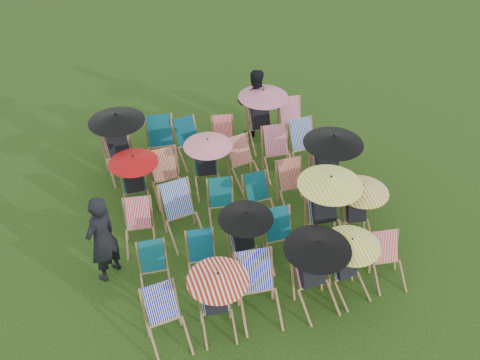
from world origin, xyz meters
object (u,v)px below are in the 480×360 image
object	(u,v)px
deckchair_5	(389,262)
person_left	(102,239)
deckchair_0	(167,322)
deckchair_29	(292,122)
person_rear	(254,103)

from	to	relation	value
deckchair_5	person_left	size ratio (longest dim) A/B	0.47
deckchair_5	person_left	xyz separation A→B (m)	(-4.67, 1.73, 0.48)
deckchair_5	person_left	distance (m)	5.00
deckchair_0	deckchair_29	bearing A→B (deg)	43.92
person_left	person_rear	xyz separation A→B (m)	(4.05, 3.39, -0.05)
person_left	person_rear	bearing A→B (deg)	178.67
person_rear	deckchair_29	bearing A→B (deg)	155.54
person_rear	deckchair_0	bearing A→B (deg)	65.28
deckchair_5	person_rear	xyz separation A→B (m)	(-0.62, 5.13, 0.44)
person_left	deckchair_5	bearing A→B (deg)	118.36
person_left	person_rear	size ratio (longest dim) A/B	1.06
deckchair_0	deckchair_5	xyz separation A→B (m)	(3.98, -0.02, -0.05)
deckchair_0	deckchair_29	size ratio (longest dim) A/B	0.99
deckchair_0	person_rear	size ratio (longest dim) A/B	0.54
deckchair_0	person_left	xyz separation A→B (m)	(-0.69, 1.71, 0.44)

